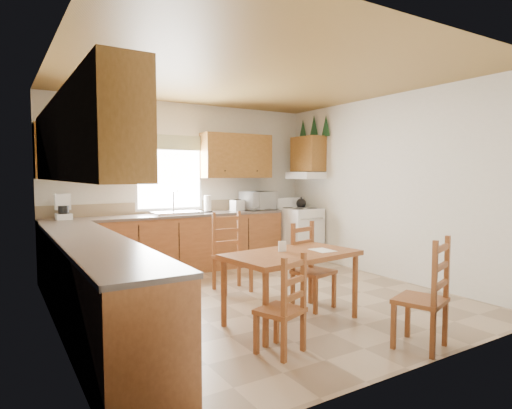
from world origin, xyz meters
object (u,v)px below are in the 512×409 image
chair_near_right (420,293)px  chair_far_right (232,252)px  stove (299,235)px  chair_near_left (280,304)px  chair_far_left (314,266)px  microwave (258,201)px  dining_table (291,287)px

chair_near_right → chair_far_right: bearing=-97.3°
stove → chair_near_left: 3.98m
chair_near_left → chair_far_left: size_ratio=0.88×
chair_far_left → chair_far_right: chair_far_right is taller
chair_near_left → chair_far_left: 1.33m
microwave → chair_near_left: bearing=-129.0°
stove → chair_near_right: bearing=-115.3°
dining_table → chair_near_right: chair_near_right is taller
microwave → chair_near_right: (-0.78, -3.94, -0.59)m
stove → dining_table: 3.20m
chair_near_left → chair_far_right: (0.59, 1.94, 0.09)m
chair_near_left → chair_far_left: chair_far_left is taller
chair_near_left → chair_far_left: bearing=-162.3°
microwave → chair_near_left: microwave is taller
microwave → dining_table: 3.20m
stove → chair_far_left: chair_far_left is taller
chair_far_right → chair_near_left: bearing=-104.0°
chair_near_right → chair_far_left: size_ratio=1.02×
chair_near_right → chair_far_right: (-0.52, 2.51, 0.02)m
microwave → chair_far_right: 2.02m
stove → chair_far_left: bearing=-127.7°
dining_table → chair_far_left: bearing=20.0°
stove → chair_near_right: size_ratio=0.94×
chair_near_left → chair_far_left: (1.05, 0.82, 0.06)m
microwave → chair_far_left: 2.75m
chair_near_left → stove: bearing=-150.5°
chair_far_right → chair_far_left: bearing=-64.9°
microwave → chair_far_right: (-1.30, -1.43, -0.57)m
microwave → chair_far_left: (-0.85, -2.55, -0.60)m
dining_table → chair_near_right: 1.28m
microwave → dining_table: (-1.35, -2.81, -0.71)m
chair_far_right → microwave: bearing=50.7°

